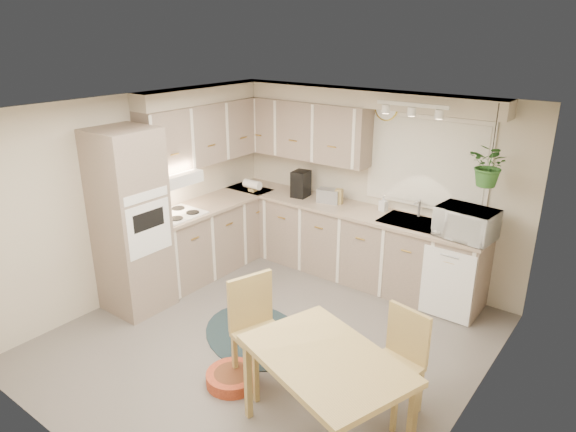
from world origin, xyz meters
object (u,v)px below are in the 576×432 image
object	(u,v)px
chair_back	(392,365)
microwave	(466,220)
chair_left	(263,335)
braided_rug	(254,335)
dining_table	(325,400)
pet_bed	(233,378)

from	to	relation	value
chair_back	microwave	xyz separation A→B (m)	(-0.12, 1.90, 0.69)
chair_back	chair_left	bearing A→B (deg)	28.99
braided_rug	microwave	bearing A→B (deg)	48.44
dining_table	braided_rug	size ratio (longest dim) A/B	0.94
dining_table	pet_bed	size ratio (longest dim) A/B	2.55
chair_left	microwave	bearing A→B (deg)	175.53
microwave	pet_bed	bearing A→B (deg)	-109.92
chair_left	chair_back	world-z (taller)	chair_left
chair_back	braided_rug	world-z (taller)	chair_back
chair_back	braided_rug	size ratio (longest dim) A/B	0.69
braided_rug	dining_table	bearing A→B (deg)	-29.39
chair_back	braided_rug	distance (m)	1.73
chair_left	dining_table	bearing A→B (deg)	91.18
chair_left	microwave	size ratio (longest dim) A/B	1.65
dining_table	microwave	size ratio (longest dim) A/B	2.06
dining_table	microwave	xyz separation A→B (m)	(0.13, 2.53, 0.75)
chair_back	microwave	size ratio (longest dim) A/B	1.50
pet_bed	chair_left	bearing A→B (deg)	42.99
chair_left	microwave	distance (m)	2.54
chair_back	pet_bed	distance (m)	1.48
chair_left	braided_rug	xyz separation A→B (m)	(-0.56, 0.52, -0.50)
braided_rug	pet_bed	bearing A→B (deg)	-63.76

